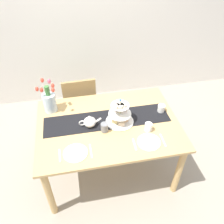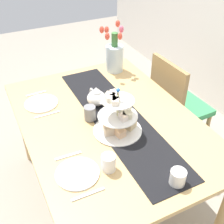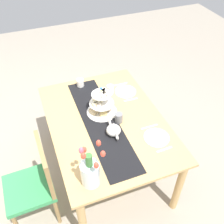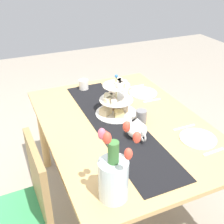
# 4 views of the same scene
# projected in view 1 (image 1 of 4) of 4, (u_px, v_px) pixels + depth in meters

# --- Properties ---
(ground_plane) EXTENTS (8.00, 8.00, 0.00)m
(ground_plane) POSITION_uv_depth(u_px,v_px,m) (109.00, 166.00, 3.00)
(ground_plane) COLOR gray
(room_wall_rear) EXTENTS (6.00, 0.08, 2.60)m
(room_wall_rear) POSITION_uv_depth(u_px,v_px,m) (87.00, 19.00, 3.36)
(room_wall_rear) COLOR silver
(room_wall_rear) RESTS_ON ground_plane
(dining_table) EXTENTS (1.51, 1.07, 0.76)m
(dining_table) POSITION_uv_depth(u_px,v_px,m) (108.00, 130.00, 2.57)
(dining_table) COLOR tan
(dining_table) RESTS_ON ground_plane
(chair_left) EXTENTS (0.43, 0.43, 0.91)m
(chair_left) POSITION_uv_depth(u_px,v_px,m) (80.00, 102.00, 3.20)
(chair_left) COLOR olive
(chair_left) RESTS_ON ground_plane
(table_runner) EXTENTS (1.35, 0.31, 0.00)m
(table_runner) POSITION_uv_depth(u_px,v_px,m) (107.00, 120.00, 2.54)
(table_runner) COLOR black
(table_runner) RESTS_ON dining_table
(tiered_cake_stand) EXTENTS (0.30, 0.30, 0.30)m
(tiered_cake_stand) POSITION_uv_depth(u_px,v_px,m) (120.00, 114.00, 2.46)
(tiered_cake_stand) COLOR beige
(tiered_cake_stand) RESTS_ON table_runner
(teapot) EXTENTS (0.24, 0.13, 0.14)m
(teapot) POSITION_uv_depth(u_px,v_px,m) (90.00, 122.00, 2.43)
(teapot) COLOR white
(teapot) RESTS_ON table_runner
(tulip_vase) EXTENTS (0.20, 0.19, 0.41)m
(tulip_vase) POSITION_uv_depth(u_px,v_px,m) (49.00, 101.00, 2.58)
(tulip_vase) COLOR silver
(tulip_vase) RESTS_ON dining_table
(cream_jug) EXTENTS (0.08, 0.08, 0.08)m
(cream_jug) POSITION_uv_depth(u_px,v_px,m) (161.00, 108.00, 2.62)
(cream_jug) COLOR white
(cream_jug) RESTS_ON dining_table
(dinner_plate_left) EXTENTS (0.23, 0.23, 0.01)m
(dinner_plate_left) POSITION_uv_depth(u_px,v_px,m) (76.00, 153.00, 2.19)
(dinner_plate_left) COLOR white
(dinner_plate_left) RESTS_ON dining_table
(fork_left) EXTENTS (0.02, 0.15, 0.01)m
(fork_left) POSITION_uv_depth(u_px,v_px,m) (60.00, 156.00, 2.17)
(fork_left) COLOR silver
(fork_left) RESTS_ON dining_table
(knife_left) EXTENTS (0.01, 0.17, 0.01)m
(knife_left) POSITION_uv_depth(u_px,v_px,m) (91.00, 151.00, 2.21)
(knife_left) COLOR silver
(knife_left) RESTS_ON dining_table
(dinner_plate_right) EXTENTS (0.23, 0.23, 0.01)m
(dinner_plate_right) POSITION_uv_depth(u_px,v_px,m) (149.00, 142.00, 2.29)
(dinner_plate_right) COLOR white
(dinner_plate_right) RESTS_ON dining_table
(fork_right) EXTENTS (0.02, 0.15, 0.01)m
(fork_right) POSITION_uv_depth(u_px,v_px,m) (135.00, 144.00, 2.27)
(fork_right) COLOR silver
(fork_right) RESTS_ON dining_table
(knife_right) EXTENTS (0.02, 0.17, 0.01)m
(knife_right) POSITION_uv_depth(u_px,v_px,m) (163.00, 140.00, 2.31)
(knife_right) COLOR silver
(knife_right) RESTS_ON dining_table
(mug_grey) EXTENTS (0.08, 0.08, 0.09)m
(mug_grey) POSITION_uv_depth(u_px,v_px,m) (104.00, 127.00, 2.38)
(mug_grey) COLOR slate
(mug_grey) RESTS_ON table_runner
(mug_white_text) EXTENTS (0.08, 0.08, 0.09)m
(mug_white_text) POSITION_uv_depth(u_px,v_px,m) (148.00, 127.00, 2.39)
(mug_white_text) COLOR white
(mug_white_text) RESTS_ON dining_table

